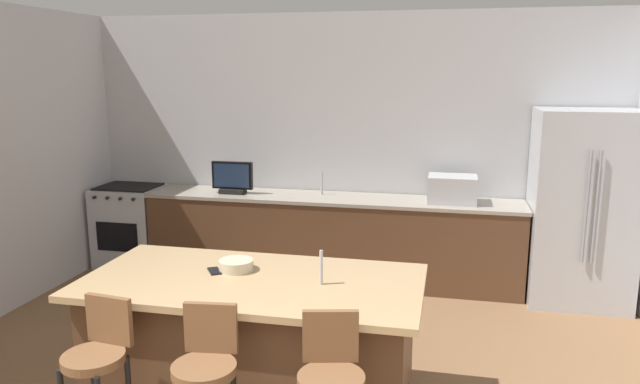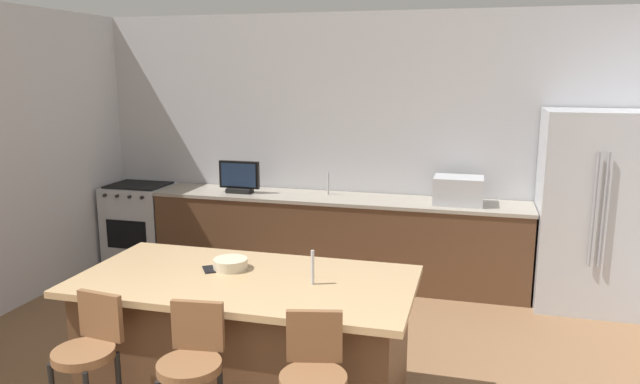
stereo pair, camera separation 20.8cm
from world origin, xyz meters
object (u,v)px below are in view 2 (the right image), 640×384
at_px(range_oven, 141,223).
at_px(microwave, 458,190).
at_px(bar_stool_left, 89,366).
at_px(fruit_bowl, 230,264).
at_px(bar_stool_center, 192,380).
at_px(cell_phone, 209,269).
at_px(tv_monitor, 239,178).
at_px(refrigerator, 590,210).
at_px(kitchen_island, 247,342).

bearing_deg(range_oven, microwave, 0.02).
relative_size(bar_stool_left, fruit_bowl, 4.30).
distance_m(microwave, fruit_bowl, 2.81).
relative_size(bar_stool_left, bar_stool_center, 0.98).
xyz_separation_m(bar_stool_center, cell_phone, (-0.29, 0.83, 0.31)).
xyz_separation_m(tv_monitor, cell_phone, (0.79, -2.44, -0.15)).
distance_m(refrigerator, microwave, 1.22).
bearing_deg(fruit_bowl, range_oven, 132.08).
height_order(microwave, bar_stool_center, microwave).
xyz_separation_m(refrigerator, bar_stool_left, (-3.09, -3.24, -0.34)).
bearing_deg(bar_stool_center, tv_monitor, 101.60).
relative_size(range_oven, bar_stool_center, 0.93).
distance_m(range_oven, microwave, 3.64).
relative_size(tv_monitor, bar_stool_left, 0.46).
distance_m(microwave, tv_monitor, 2.32).
bearing_deg(microwave, range_oven, -179.98).
height_order(kitchen_island, fruit_bowl, fruit_bowl).
xyz_separation_m(microwave, bar_stool_center, (-1.24, -3.33, -0.44)).
bearing_deg(bar_stool_center, range_oven, 118.68).
bearing_deg(kitchen_island, bar_stool_left, -131.00).
distance_m(kitchen_island, bar_stool_left, 0.99).
distance_m(refrigerator, cell_phone, 3.65).
height_order(fruit_bowl, cell_phone, fruit_bowl).
distance_m(fruit_bowl, cell_phone, 0.15).
bearing_deg(bar_stool_left, fruit_bowl, 67.96).
relative_size(kitchen_island, tv_monitor, 4.81).
bearing_deg(refrigerator, kitchen_island, -134.41).
height_order(range_oven, cell_phone, range_oven).
bearing_deg(bar_stool_center, fruit_bowl, 93.24).
xyz_separation_m(tv_monitor, fruit_bowl, (0.92, -2.38, -0.12)).
bearing_deg(microwave, cell_phone, -121.53).
bearing_deg(fruit_bowl, kitchen_island, -40.71).
distance_m(kitchen_island, fruit_bowl, 0.52).
xyz_separation_m(refrigerator, range_oven, (-4.80, 0.07, -0.47)).
relative_size(microwave, bar_stool_left, 0.49).
xyz_separation_m(kitchen_island, tv_monitor, (-1.08, 2.52, 0.60)).
xyz_separation_m(bar_stool_left, fruit_bowl, (0.49, 0.88, 0.36)).
bearing_deg(microwave, bar_stool_left, -119.62).
relative_size(kitchen_island, fruit_bowl, 9.48).
distance_m(tv_monitor, fruit_bowl, 2.56).
height_order(tv_monitor, bar_stool_left, tv_monitor).
distance_m(bar_stool_left, fruit_bowl, 1.07).
distance_m(range_oven, bar_stool_left, 3.73).
distance_m(range_oven, fruit_bowl, 3.31).
xyz_separation_m(kitchen_island, fruit_bowl, (-0.16, 0.14, 0.48)).
height_order(refrigerator, bar_stool_left, refrigerator).
bearing_deg(microwave, refrigerator, -3.38).
bearing_deg(cell_phone, refrigerator, 7.59).
height_order(tv_monitor, cell_phone, tv_monitor).
bearing_deg(cell_phone, microwave, 24.60).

